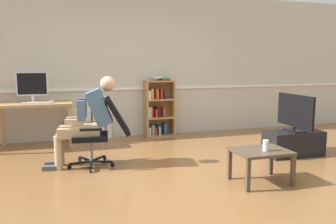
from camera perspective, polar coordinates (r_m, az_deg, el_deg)
ground_plane at (r=4.27m, az=1.46°, el=-11.02°), size 18.00×18.00×0.00m
back_wall at (r=6.59m, az=-5.91°, el=7.68°), size 12.00×0.13×2.70m
computer_desk at (r=6.03m, az=-21.31°, el=0.42°), size 1.18×0.66×0.76m
imac_monitor at (r=6.07m, az=-21.74°, el=4.21°), size 0.49×0.14×0.50m
keyboard at (r=5.88m, az=-21.15°, el=1.42°), size 0.43×0.12×0.02m
computer_mouse at (r=5.88m, az=-18.86°, el=1.60°), size 0.06×0.10×0.03m
bookshelf at (r=6.55m, az=-1.67°, el=0.57°), size 0.56×0.29×1.15m
radiator at (r=6.47m, az=-12.59°, el=-1.77°), size 0.71×0.08×0.61m
office_chair at (r=4.74m, az=-10.82°, el=-2.72°), size 0.88×0.62×0.95m
person_seated at (r=4.73m, az=-13.29°, el=-1.15°), size 0.98×0.43×1.23m
tv_stand at (r=5.57m, az=20.20°, el=-4.91°), size 0.87×0.40×0.38m
tv_screen at (r=5.49m, az=20.46°, el=-0.02°), size 0.21×0.83×0.56m
coffee_table at (r=4.17m, az=15.23°, el=-6.92°), size 0.64×0.49×0.40m
drinking_glass at (r=4.12m, az=15.99°, el=-5.38°), size 0.07×0.07×0.13m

